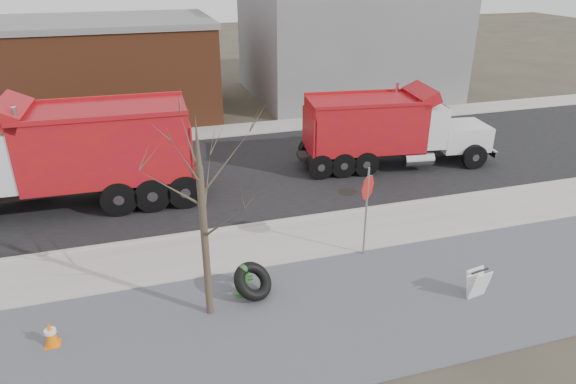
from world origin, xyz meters
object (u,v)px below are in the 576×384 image
object	(u,v)px
dump_truck_red_a	(388,127)
dump_truck_red_b	(69,153)
fire_hydrant	(244,281)
truck_tire	(253,281)
sandwich_board	(478,284)
stop_sign	(367,197)

from	to	relation	value
dump_truck_red_a	dump_truck_red_b	size ratio (longest dim) A/B	0.87
fire_hydrant	truck_tire	bearing A→B (deg)	-41.20
truck_tire	dump_truck_red_a	world-z (taller)	dump_truck_red_a
dump_truck_red_a	dump_truck_red_b	world-z (taller)	dump_truck_red_b
dump_truck_red_b	dump_truck_red_a	bearing A→B (deg)	-176.57
truck_tire	dump_truck_red_b	size ratio (longest dim) A/B	0.15
dump_truck_red_b	sandwich_board	bearing A→B (deg)	141.13
stop_sign	sandwich_board	distance (m)	3.76
truck_tire	stop_sign	distance (m)	4.11
stop_sign	dump_truck_red_a	bearing A→B (deg)	41.83
stop_sign	sandwich_board	size ratio (longest dim) A/B	3.49
fire_hydrant	dump_truck_red_b	world-z (taller)	dump_truck_red_b
dump_truck_red_a	sandwich_board	bearing A→B (deg)	-95.11
stop_sign	dump_truck_red_b	world-z (taller)	dump_truck_red_b
fire_hydrant	dump_truck_red_b	size ratio (longest dim) A/B	0.10
fire_hydrant	dump_truck_red_a	world-z (taller)	dump_truck_red_a
truck_tire	sandwich_board	world-z (taller)	truck_tire
truck_tire	stop_sign	world-z (taller)	stop_sign
fire_hydrant	sandwich_board	size ratio (longest dim) A/B	1.13
sandwich_board	dump_truck_red_a	size ratio (longest dim) A/B	0.10
fire_hydrant	dump_truck_red_b	xyz separation A→B (m)	(-4.59, 7.06, 1.61)
fire_hydrant	stop_sign	bearing A→B (deg)	10.67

